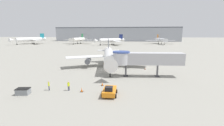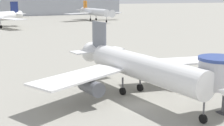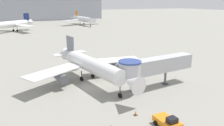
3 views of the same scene
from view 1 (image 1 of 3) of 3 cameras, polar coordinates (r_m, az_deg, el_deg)
The scene contains 15 objects.
ground_plane at distance 43.29m, azimuth -3.50°, elevation -2.58°, with size 800.00×800.00×0.00m, color gray.
main_airplane at distance 45.03m, azimuth -1.14°, elevation 2.63°, with size 26.68×26.66×8.40m.
jet_bridge at distance 36.52m, azimuth 11.47°, elevation 1.70°, with size 16.76×4.29×6.07m.
pushback_tug_orange at distance 25.55m, azimuth -0.96°, elevation -10.62°, with size 2.51×3.81×1.79m.
service_container_gray at distance 30.12m, azimuth -30.78°, elevation -9.27°, with size 2.36×1.68×1.08m.
traffic_cone_near_nose at distance 30.25m, azimuth -3.74°, elevation -7.90°, with size 0.49×0.49×0.80m.
traffic_cone_starboard_wing at distance 44.33m, azimuth 12.47°, elevation -2.11°, with size 0.36×0.36×0.61m.
traffic_cone_apron_front at distance 27.68m, azimuth -11.47°, elevation -9.93°, with size 0.50×0.50×0.82m.
ground_crew_marshaller at distance 28.61m, azimuth -16.21°, elevation -8.13°, with size 0.37×0.38×1.76m.
ground_crew_wing_walker at distance 29.97m, azimuth -22.94°, elevation -7.73°, with size 0.36×0.38×1.74m.
background_jet_orange_tail at distance 158.83m, azimuth 18.06°, elevation 8.40°, with size 30.38×31.84×9.54m.
background_jet_green_tail at distance 157.87m, azimuth -12.78°, elevation 8.76°, with size 31.22×30.14×10.23m.
background_jet_teal_tail at distance 172.88m, azimuth -28.66°, elevation 7.90°, with size 30.13×33.22×10.49m.
background_jet_navy_tail at distance 138.06m, azimuth -0.36°, elevation 8.64°, with size 26.92×25.35×9.71m.
terminal_building at distance 217.12m, azimuth 1.87°, elevation 10.92°, with size 170.87×23.78×19.08m.
Camera 1 is at (7.33, -41.42, 10.23)m, focal length 24.00 mm.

